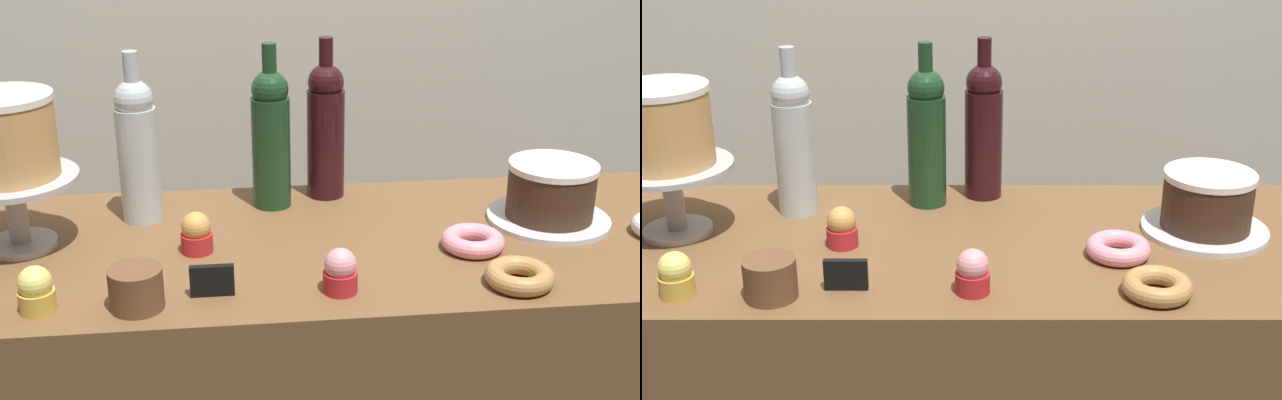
{
  "view_description": "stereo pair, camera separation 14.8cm",
  "coord_description": "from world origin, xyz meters",
  "views": [
    {
      "loc": [
        -0.15,
        -1.36,
        1.57
      ],
      "look_at": [
        0.0,
        0.0,
        1.01
      ],
      "focal_mm": 46.8,
      "sensor_mm": 36.0,
      "label": 1
    },
    {
      "loc": [
        -0.01,
        -1.37,
        1.57
      ],
      "look_at": [
        0.0,
        0.0,
        1.01
      ],
      "focal_mm": 46.8,
      "sensor_mm": 36.0,
      "label": 2
    }
  ],
  "objects": [
    {
      "name": "donut_pink",
      "position": [
        0.27,
        -0.06,
        0.95
      ],
      "size": [
        0.11,
        0.11,
        0.03
      ],
      "color": "pink",
      "rests_on": "display_counter"
    },
    {
      "name": "white_layer_cake",
      "position": [
        -0.53,
        0.03,
        1.14
      ],
      "size": [
        0.17,
        0.17,
        0.14
      ],
      "color": "tan",
      "rests_on": "cake_stand_pedestal"
    },
    {
      "name": "silver_serving_platter",
      "position": [
        0.44,
        0.04,
        0.93
      ],
      "size": [
        0.23,
        0.23,
        0.01
      ],
      "color": "silver",
      "rests_on": "display_counter"
    },
    {
      "name": "cupcake_caramel",
      "position": [
        -0.22,
        -0.02,
        0.96
      ],
      "size": [
        0.06,
        0.06,
        0.07
      ],
      "color": "red",
      "rests_on": "display_counter"
    },
    {
      "name": "wine_bottle_clear",
      "position": [
        -0.33,
        0.14,
        1.07
      ],
      "size": [
        0.08,
        0.08,
        0.33
      ],
      "color": "#B2BCC1",
      "rests_on": "display_counter"
    },
    {
      "name": "cookie_stack",
      "position": [
        -0.31,
        -0.21,
        0.96
      ],
      "size": [
        0.08,
        0.08,
        0.07
      ],
      "color": "brown",
      "rests_on": "display_counter"
    },
    {
      "name": "donut_maple",
      "position": [
        0.3,
        -0.2,
        0.95
      ],
      "size": [
        0.11,
        0.11,
        0.03
      ],
      "color": "#B27F47",
      "rests_on": "display_counter"
    },
    {
      "name": "cupcake_strawberry",
      "position": [
        0.01,
        -0.19,
        0.96
      ],
      "size": [
        0.06,
        0.06,
        0.07
      ],
      "color": "red",
      "rests_on": "display_counter"
    },
    {
      "name": "wine_bottle_green",
      "position": [
        -0.08,
        0.18,
        1.07
      ],
      "size": [
        0.08,
        0.08,
        0.33
      ],
      "color": "#193D1E",
      "rests_on": "display_counter"
    },
    {
      "name": "wine_bottle_dark_red",
      "position": [
        0.04,
        0.23,
        1.07
      ],
      "size": [
        0.08,
        0.08,
        0.33
      ],
      "color": "black",
      "rests_on": "display_counter"
    },
    {
      "name": "price_sign_chalkboard",
      "position": [
        -0.19,
        -0.18,
        0.96
      ],
      "size": [
        0.07,
        0.01,
        0.05
      ],
      "color": "black",
      "rests_on": "display_counter"
    },
    {
      "name": "chocolate_round_cake",
      "position": [
        0.44,
        0.04,
        0.99
      ],
      "size": [
        0.17,
        0.17,
        0.11
      ],
      "color": "#3D2619",
      "rests_on": "silver_serving_platter"
    },
    {
      "name": "cupcake_lemon",
      "position": [
        -0.46,
        -0.2,
        0.96
      ],
      "size": [
        0.06,
        0.06,
        0.07
      ],
      "color": "gold",
      "rests_on": "display_counter"
    },
    {
      "name": "cake_stand_pedestal",
      "position": [
        -0.53,
        0.03,
        1.02
      ],
      "size": [
        0.23,
        0.23,
        0.14
      ],
      "color": "#B2B2B7",
      "rests_on": "display_counter"
    }
  ]
}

